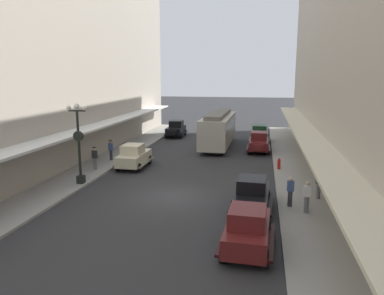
{
  "coord_description": "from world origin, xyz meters",
  "views": [
    {
      "loc": [
        4.99,
        -20.12,
        7.05
      ],
      "look_at": [
        0.0,
        6.0,
        1.8
      ],
      "focal_mm": 34.5,
      "sensor_mm": 36.0,
      "label": 1
    }
  ],
  "objects_px": {
    "streetcar": "(218,128)",
    "pedestrian_4": "(95,158)",
    "fire_hydrant": "(279,164)",
    "pedestrian_2": "(290,191)",
    "parked_car_1": "(259,134)",
    "parked_car_3": "(252,193)",
    "lamp_post_with_clock": "(79,140)",
    "parked_car_5": "(134,156)",
    "pedestrian_3": "(319,184)",
    "pedestrian_1": "(111,150)",
    "parked_car_0": "(248,227)",
    "parked_car_2": "(259,142)",
    "parked_car_4": "(176,128)",
    "pedestrian_0": "(307,197)"
  },
  "relations": [
    {
      "from": "parked_car_2",
      "to": "fire_hydrant",
      "type": "relative_size",
      "value": 5.2
    },
    {
      "from": "parked_car_2",
      "to": "pedestrian_4",
      "type": "relative_size",
      "value": 2.55
    },
    {
      "from": "parked_car_3",
      "to": "lamp_post_with_clock",
      "type": "distance_m",
      "value": 11.47
    },
    {
      "from": "fire_hydrant",
      "to": "pedestrian_4",
      "type": "relative_size",
      "value": 0.49
    },
    {
      "from": "parked_car_2",
      "to": "parked_car_5",
      "type": "relative_size",
      "value": 1.0
    },
    {
      "from": "parked_car_5",
      "to": "fire_hydrant",
      "type": "bearing_deg",
      "value": 5.35
    },
    {
      "from": "parked_car_4",
      "to": "streetcar",
      "type": "height_order",
      "value": "streetcar"
    },
    {
      "from": "parked_car_0",
      "to": "streetcar",
      "type": "height_order",
      "value": "streetcar"
    },
    {
      "from": "parked_car_5",
      "to": "pedestrian_1",
      "type": "distance_m",
      "value": 2.86
    },
    {
      "from": "parked_car_0",
      "to": "parked_car_5",
      "type": "relative_size",
      "value": 1.01
    },
    {
      "from": "parked_car_2",
      "to": "parked_car_4",
      "type": "height_order",
      "value": "same"
    },
    {
      "from": "pedestrian_0",
      "to": "pedestrian_4",
      "type": "relative_size",
      "value": 0.98
    },
    {
      "from": "parked_car_5",
      "to": "pedestrian_3",
      "type": "xyz_separation_m",
      "value": [
        12.9,
        -5.4,
        0.07
      ]
    },
    {
      "from": "pedestrian_4",
      "to": "pedestrian_0",
      "type": "bearing_deg",
      "value": -23.12
    },
    {
      "from": "streetcar",
      "to": "pedestrian_1",
      "type": "height_order",
      "value": "streetcar"
    },
    {
      "from": "parked_car_2",
      "to": "pedestrian_0",
      "type": "xyz_separation_m",
      "value": [
        2.6,
        -15.68,
        0.05
      ]
    },
    {
      "from": "parked_car_2",
      "to": "pedestrian_3",
      "type": "relative_size",
      "value": 2.55
    },
    {
      "from": "parked_car_5",
      "to": "streetcar",
      "type": "height_order",
      "value": "streetcar"
    },
    {
      "from": "streetcar",
      "to": "pedestrian_4",
      "type": "relative_size",
      "value": 5.77
    },
    {
      "from": "pedestrian_0",
      "to": "parked_car_1",
      "type": "bearing_deg",
      "value": 97.24
    },
    {
      "from": "fire_hydrant",
      "to": "pedestrian_1",
      "type": "relative_size",
      "value": 0.49
    },
    {
      "from": "parked_car_5",
      "to": "pedestrian_2",
      "type": "height_order",
      "value": "parked_car_5"
    },
    {
      "from": "parked_car_5",
      "to": "pedestrian_2",
      "type": "xyz_separation_m",
      "value": [
        11.23,
        -7.03,
        0.05
      ]
    },
    {
      "from": "parked_car_1",
      "to": "parked_car_3",
      "type": "xyz_separation_m",
      "value": [
        -0.18,
        -20.21,
        0.0
      ]
    },
    {
      "from": "parked_car_4",
      "to": "fire_hydrant",
      "type": "bearing_deg",
      "value": -51.3
    },
    {
      "from": "pedestrian_2",
      "to": "pedestrian_3",
      "type": "height_order",
      "value": "pedestrian_3"
    },
    {
      "from": "parked_car_0",
      "to": "pedestrian_2",
      "type": "height_order",
      "value": "parked_car_0"
    },
    {
      "from": "parked_car_0",
      "to": "parked_car_1",
      "type": "xyz_separation_m",
      "value": [
        0.21,
        24.7,
        0.0
      ]
    },
    {
      "from": "parked_car_5",
      "to": "pedestrian_1",
      "type": "xyz_separation_m",
      "value": [
        -2.48,
        1.42,
        0.07
      ]
    },
    {
      "from": "lamp_post_with_clock",
      "to": "fire_hydrant",
      "type": "distance_m",
      "value": 14.37
    },
    {
      "from": "fire_hydrant",
      "to": "pedestrian_3",
      "type": "relative_size",
      "value": 0.49
    },
    {
      "from": "parked_car_4",
      "to": "pedestrian_1",
      "type": "distance_m",
      "value": 13.72
    },
    {
      "from": "parked_car_2",
      "to": "parked_car_4",
      "type": "distance_m",
      "value": 11.89
    },
    {
      "from": "parked_car_0",
      "to": "parked_car_1",
      "type": "height_order",
      "value": "same"
    },
    {
      "from": "pedestrian_3",
      "to": "pedestrian_4",
      "type": "xyz_separation_m",
      "value": [
        -15.35,
        3.78,
        0.0
      ]
    },
    {
      "from": "fire_hydrant",
      "to": "parked_car_5",
      "type": "bearing_deg",
      "value": -174.65
    },
    {
      "from": "fire_hydrant",
      "to": "pedestrian_1",
      "type": "xyz_separation_m",
      "value": [
        -13.46,
        0.4,
        0.45
      ]
    },
    {
      "from": "parked_car_0",
      "to": "streetcar",
      "type": "bearing_deg",
      "value": 99.93
    },
    {
      "from": "streetcar",
      "to": "pedestrian_1",
      "type": "relative_size",
      "value": 5.77
    },
    {
      "from": "parked_car_5",
      "to": "pedestrian_4",
      "type": "bearing_deg",
      "value": -146.48
    },
    {
      "from": "parked_car_5",
      "to": "streetcar",
      "type": "bearing_deg",
      "value": 60.17
    },
    {
      "from": "parked_car_0",
      "to": "parked_car_3",
      "type": "xyz_separation_m",
      "value": [
        0.04,
        4.48,
        0.0
      ]
    },
    {
      "from": "parked_car_1",
      "to": "fire_hydrant",
      "type": "bearing_deg",
      "value": -82.27
    },
    {
      "from": "parked_car_3",
      "to": "pedestrian_4",
      "type": "xyz_separation_m",
      "value": [
        -11.68,
        6.02,
        0.07
      ]
    },
    {
      "from": "parked_car_3",
      "to": "pedestrian_0",
      "type": "relative_size",
      "value": 2.63
    },
    {
      "from": "streetcar",
      "to": "pedestrian_1",
      "type": "distance_m",
      "value": 11.29
    },
    {
      "from": "parked_car_1",
      "to": "pedestrian_4",
      "type": "xyz_separation_m",
      "value": [
        -11.85,
        -14.19,
        0.07
      ]
    },
    {
      "from": "parked_car_1",
      "to": "parked_car_2",
      "type": "xyz_separation_m",
      "value": [
        -0.02,
        -4.68,
        0.0
      ]
    },
    {
      "from": "pedestrian_2",
      "to": "parked_car_1",
      "type": "bearing_deg",
      "value": 95.31
    },
    {
      "from": "parked_car_5",
      "to": "pedestrian_4",
      "type": "height_order",
      "value": "parked_car_5"
    }
  ]
}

